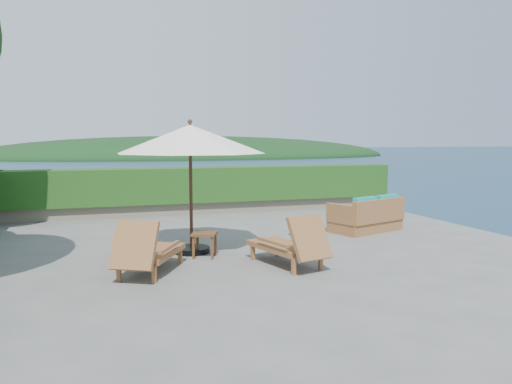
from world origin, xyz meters
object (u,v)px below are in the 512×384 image
object	(u,v)px
lounge_left	(148,251)
lounge_right	(291,244)
side_table	(205,237)
patio_umbrella	(190,140)
wicker_loveseat	(367,217)

from	to	relation	value
lounge_left	lounge_right	bearing A→B (deg)	22.76
lounge_right	side_table	size ratio (longest dim) A/B	3.03
patio_umbrella	wicker_loveseat	distance (m)	4.84
side_table	wicker_loveseat	distance (m)	4.45
side_table	lounge_left	bearing A→B (deg)	-141.40
patio_umbrella	side_table	distance (m)	1.83
lounge_right	patio_umbrella	bearing A→B (deg)	116.92
lounge_left	side_table	bearing A→B (deg)	66.62
patio_umbrella	lounge_left	xyz separation A→B (m)	(-0.96, -1.34, -1.76)
side_table	wicker_loveseat	xyz separation A→B (m)	(4.22, 1.39, -0.05)
patio_umbrella	lounge_right	size ratio (longest dim) A/B	2.12
wicker_loveseat	patio_umbrella	bearing A→B (deg)	172.54
patio_umbrella	wicker_loveseat	world-z (taller)	patio_umbrella
lounge_right	side_table	world-z (taller)	lounge_right
lounge_left	side_table	world-z (taller)	lounge_left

